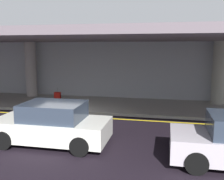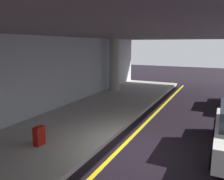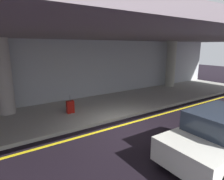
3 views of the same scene
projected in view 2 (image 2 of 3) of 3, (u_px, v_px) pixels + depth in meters
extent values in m
plane|color=black|center=(136.00, 149.00, 7.60)|extent=(60.00, 60.00, 0.00)
cube|color=#AEADA4|center=(60.00, 131.00, 8.90)|extent=(26.00, 4.20, 0.15)
cube|color=yellow|center=(123.00, 146.00, 7.80)|extent=(26.00, 0.14, 0.01)
cylinder|color=#ADAD9D|center=(114.00, 65.00, 16.21)|extent=(0.75, 0.75, 3.65)
cube|color=slate|center=(67.00, 28.00, 7.93)|extent=(28.00, 13.20, 0.30)
cube|color=#ADB1B8|center=(15.00, 81.00, 9.50)|extent=(26.00, 0.30, 3.80)
cylinder|color=black|center=(217.00, 127.00, 8.66)|extent=(0.64, 0.22, 0.64)
cylinder|color=black|center=(214.00, 159.00, 6.27)|extent=(0.64, 0.22, 0.64)
cube|color=#9C130D|center=(39.00, 136.00, 7.50)|extent=(0.36, 0.22, 0.62)
cylinder|color=slate|center=(38.00, 123.00, 7.41)|extent=(0.02, 0.02, 0.28)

